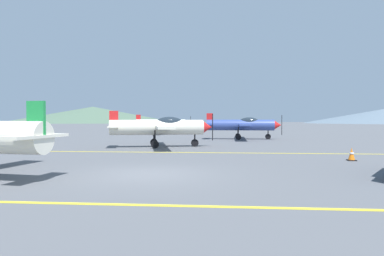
% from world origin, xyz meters
% --- Properties ---
extents(ground_plane, '(400.00, 400.00, 0.00)m').
position_xyz_m(ground_plane, '(0.00, 0.00, 0.00)').
color(ground_plane, '#54565B').
extents(apron_line_near, '(80.00, 0.16, 0.01)m').
position_xyz_m(apron_line_near, '(0.00, -4.15, 0.01)').
color(apron_line_near, yellow).
rests_on(apron_line_near, ground_plane).
extents(apron_line_far, '(80.00, 0.16, 0.01)m').
position_xyz_m(apron_line_far, '(0.00, 7.52, 0.01)').
color(apron_line_far, yellow).
rests_on(apron_line_far, ground_plane).
extents(airplane_mid, '(7.04, 8.01, 2.41)m').
position_xyz_m(airplane_mid, '(-1.52, 11.13, 1.35)').
color(airplane_mid, silver).
rests_on(airplane_mid, ground_plane).
extents(airplane_far, '(6.95, 8.01, 2.41)m').
position_xyz_m(airplane_far, '(4.47, 20.44, 1.35)').
color(airplane_far, '#33478C').
rests_on(airplane_far, ground_plane).
extents(airplane_back, '(6.93, 8.00, 2.41)m').
position_xyz_m(airplane_back, '(-4.80, 30.65, 1.35)').
color(airplane_back, white).
rests_on(airplane_back, ground_plane).
extents(traffic_cone_front, '(0.36, 0.36, 0.59)m').
position_xyz_m(traffic_cone_front, '(8.31, 4.48, 0.29)').
color(traffic_cone_front, black).
rests_on(traffic_cone_front, ground_plane).
extents(hill_left, '(86.67, 86.67, 8.19)m').
position_xyz_m(hill_left, '(-63.50, 159.92, 4.10)').
color(hill_left, '#4C6651').
rests_on(hill_left, ground_plane).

